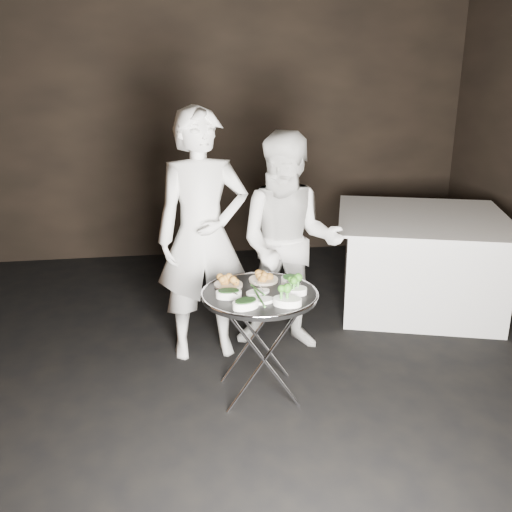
{
  "coord_description": "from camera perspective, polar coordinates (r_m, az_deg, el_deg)",
  "views": [
    {
      "loc": [
        -0.45,
        -3.07,
        2.15
      ],
      "look_at": [
        0.09,
        0.46,
        0.95
      ],
      "focal_mm": 40.0,
      "sensor_mm": 36.0,
      "label": 1
    }
  ],
  "objects": [
    {
      "name": "asparagus_plate_b",
      "position": [
        3.56,
        0.35,
        -4.37
      ],
      "size": [
        0.2,
        0.12,
        0.04
      ],
      "rotation": [
        0.0,
        0.0,
        0.07
      ],
      "color": "white",
      "rests_on": "serving_tray"
    },
    {
      "name": "waiter_left",
      "position": [
        4.24,
        -5.36,
        1.94
      ],
      "size": [
        0.72,
        0.5,
        1.89
      ],
      "primitive_type": "imported",
      "rotation": [
        0.0,
        0.0,
        0.08
      ],
      "color": "white",
      "rests_on": "floor"
    },
    {
      "name": "potato_plate_b",
      "position": [
        3.89,
        0.76,
        -2.08
      ],
      "size": [
        0.2,
        0.2,
        0.07
      ],
      "rotation": [
        0.0,
        0.0,
        0.01
      ],
      "color": "beige",
      "rests_on": "serving_tray"
    },
    {
      "name": "broccoli_bowl_a",
      "position": [
        3.69,
        3.82,
        -3.32
      ],
      "size": [
        0.19,
        0.16,
        0.07
      ],
      "rotation": [
        0.0,
        0.0,
        -0.23
      ],
      "color": "white",
      "rests_on": "serving_tray"
    },
    {
      "name": "waiter_right",
      "position": [
        4.36,
        3.33,
        1.21
      ],
      "size": [
        0.97,
        0.84,
        1.7
      ],
      "primitive_type": "imported",
      "rotation": [
        0.0,
        0.0,
        -0.26
      ],
      "color": "white",
      "rests_on": "floor"
    },
    {
      "name": "spinach_bowl_a",
      "position": [
        3.63,
        -2.75,
        -3.69
      ],
      "size": [
        0.17,
        0.12,
        0.07
      ],
      "rotation": [
        0.0,
        0.0,
        -0.05
      ],
      "color": "white",
      "rests_on": "serving_tray"
    },
    {
      "name": "broccoli_bowl_b",
      "position": [
        3.52,
        3.16,
        -4.39
      ],
      "size": [
        0.21,
        0.18,
        0.07
      ],
      "rotation": [
        0.0,
        0.0,
        -0.33
      ],
      "color": "white",
      "rests_on": "serving_tray"
    },
    {
      "name": "dining_table",
      "position": [
        5.49,
        16.0,
        -0.44
      ],
      "size": [
        1.51,
        1.51,
        0.86
      ],
      "rotation": [
        0.0,
        0.0,
        -0.31
      ],
      "color": "white",
      "rests_on": "floor"
    },
    {
      "name": "tray_stand",
      "position": [
        3.84,
        0.34,
        -8.39
      ],
      "size": [
        0.5,
        0.42,
        0.73
      ],
      "rotation": [
        0.0,
        0.0,
        0.06
      ],
      "color": "silver",
      "rests_on": "floor"
    },
    {
      "name": "serving_tray",
      "position": [
        3.71,
        0.35,
        -3.86
      ],
      "size": [
        0.77,
        0.77,
        0.04
      ],
      "color": "black",
      "rests_on": "tray_stand"
    },
    {
      "name": "asparagus_plate_a",
      "position": [
        3.69,
        0.18,
        -3.54
      ],
      "size": [
        0.18,
        0.14,
        0.03
      ],
      "rotation": [
        0.0,
        0.0,
        0.31
      ],
      "color": "white",
      "rests_on": "serving_tray"
    },
    {
      "name": "floor",
      "position": [
        3.79,
        -0.33,
        -16.45
      ],
      "size": [
        6.0,
        7.0,
        0.05
      ],
      "primitive_type": "cube",
      "color": "black",
      "rests_on": "ground"
    },
    {
      "name": "potato_plate_a",
      "position": [
        3.81,
        -2.79,
        -2.6
      ],
      "size": [
        0.19,
        0.19,
        0.07
      ],
      "rotation": [
        0.0,
        0.0,
        0.03
      ],
      "color": "beige",
      "rests_on": "serving_tray"
    },
    {
      "name": "spinach_bowl_b",
      "position": [
        3.47,
        -1.05,
        -4.71
      ],
      "size": [
        0.2,
        0.17,
        0.07
      ],
      "rotation": [
        0.0,
        0.0,
        0.39
      ],
      "color": "white",
      "rests_on": "serving_tray"
    },
    {
      "name": "serving_utensils",
      "position": [
        3.75,
        0.44,
        -2.65
      ],
      "size": [
        0.57,
        0.4,
        0.01
      ],
      "color": "silver",
      "rests_on": "serving_tray"
    },
    {
      "name": "greens_bowl",
      "position": [
        3.85,
        3.45,
        -2.32
      ],
      "size": [
        0.13,
        0.13,
        0.07
      ],
      "rotation": [
        0.0,
        0.0,
        -0.16
      ],
      "color": "white",
      "rests_on": "serving_tray"
    },
    {
      "name": "wall_back",
      "position": [
        6.65,
        -4.94,
        12.85
      ],
      "size": [
        6.0,
        0.05,
        3.0
      ],
      "primitive_type": "cube",
      "color": "black",
      "rests_on": "floor"
    }
  ]
}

